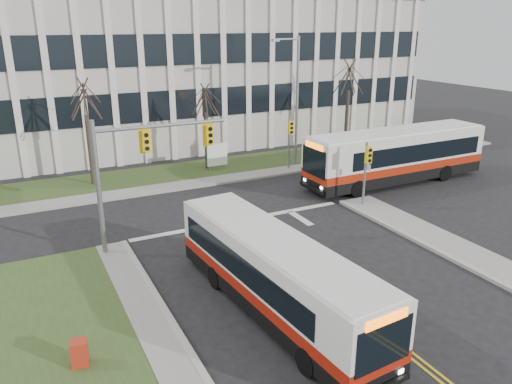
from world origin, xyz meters
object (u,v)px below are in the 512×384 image
object	(u,v)px
bus_main	(275,277)
newspaper_box_red	(80,355)
directory_sign	(217,155)
streetlight	(295,95)
bus_cross	(396,157)

from	to	relation	value
bus_main	newspaper_box_red	distance (m)	6.90
bus_main	directory_sign	bearing A→B (deg)	69.49
directory_sign	streetlight	bearing A→B (deg)	-13.23
streetlight	directory_sign	size ratio (longest dim) A/B	4.60
directory_sign	bus_cross	distance (m)	12.23
bus_main	bus_cross	distance (m)	17.84
bus_main	bus_cross	size ratio (longest dim) A/B	0.83
directory_sign	bus_cross	world-z (taller)	bus_cross
directory_sign	bus_cross	size ratio (longest dim) A/B	0.16
streetlight	bus_cross	world-z (taller)	streetlight
streetlight	bus_main	xyz separation A→B (m)	(-10.70, -16.64, -3.77)
bus_main	newspaper_box_red	bearing A→B (deg)	176.50
bus_cross	newspaper_box_red	distance (m)	23.84
streetlight	directory_sign	world-z (taller)	streetlight
bus_cross	bus_main	bearing A→B (deg)	-55.73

